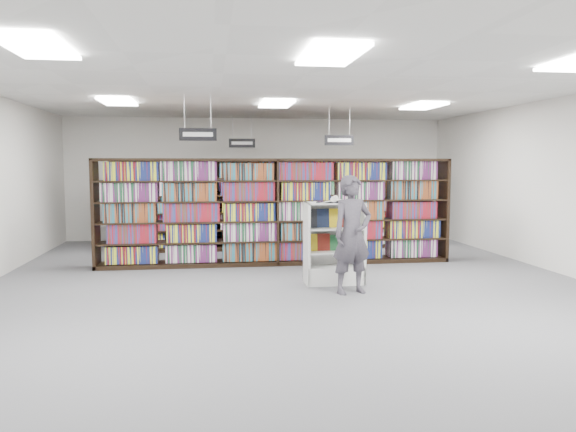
{
  "coord_description": "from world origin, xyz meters",
  "views": [
    {
      "loc": [
        -1.31,
        -9.03,
        1.99
      ],
      "look_at": [
        0.02,
        0.5,
        1.1
      ],
      "focal_mm": 35.0,
      "sensor_mm": 36.0,
      "label": 1
    }
  ],
  "objects": [
    {
      "name": "bookshelf_row_mid",
      "position": [
        0.0,
        4.0,
        1.05
      ],
      "size": [
        7.0,
        0.6,
        2.1
      ],
      "color": "black",
      "rests_on": "floor"
    },
    {
      "name": "wall_front",
      "position": [
        0.0,
        -6.0,
        1.6
      ],
      "size": [
        10.0,
        0.1,
        3.2
      ],
      "primitive_type": "cube",
      "color": "silver",
      "rests_on": "ground"
    },
    {
      "name": "troffer_front_left",
      "position": [
        -3.0,
        -3.0,
        3.16
      ],
      "size": [
        0.6,
        1.2,
        0.04
      ],
      "primitive_type": "cube",
      "color": "white",
      "rests_on": "ceiling"
    },
    {
      "name": "wall_right",
      "position": [
        5.0,
        0.0,
        1.6
      ],
      "size": [
        0.1,
        12.0,
        3.2
      ],
      "primitive_type": "cube",
      "color": "silver",
      "rests_on": "ground"
    },
    {
      "name": "aisle_sign_left",
      "position": [
        -1.5,
        1.0,
        2.53
      ],
      "size": [
        0.65,
        0.02,
        0.8
      ],
      "color": "#B2B2B7",
      "rests_on": "ceiling"
    },
    {
      "name": "floor",
      "position": [
        0.0,
        0.0,
        0.0
      ],
      "size": [
        12.0,
        12.0,
        0.0
      ],
      "primitive_type": "plane",
      "color": "#505155",
      "rests_on": "ground"
    },
    {
      "name": "troffer_back_left",
      "position": [
        -3.0,
        2.0,
        3.16
      ],
      "size": [
        0.6,
        1.2,
        0.04
      ],
      "primitive_type": "cube",
      "color": "white",
      "rests_on": "ceiling"
    },
    {
      "name": "endcap_display",
      "position": [
        0.74,
        0.07,
        0.47
      ],
      "size": [
        0.98,
        0.5,
        1.36
      ],
      "rotation": [
        0.0,
        0.0,
        0.01
      ],
      "color": "silver",
      "rests_on": "floor"
    },
    {
      "name": "aisle_sign_right",
      "position": [
        1.5,
        3.0,
        2.53
      ],
      "size": [
        0.65,
        0.02,
        0.8
      ],
      "color": "#B2B2B7",
      "rests_on": "ceiling"
    },
    {
      "name": "bookshelf_row_near",
      "position": [
        0.0,
        2.0,
        1.05
      ],
      "size": [
        7.0,
        0.6,
        2.1
      ],
      "color": "black",
      "rests_on": "floor"
    },
    {
      "name": "troffer_front_center",
      "position": [
        0.0,
        -3.0,
        3.16
      ],
      "size": [
        0.6,
        1.2,
        0.04
      ],
      "primitive_type": "cube",
      "color": "white",
      "rests_on": "ceiling"
    },
    {
      "name": "bookshelf_row_far",
      "position": [
        0.0,
        5.7,
        1.05
      ],
      "size": [
        7.0,
        0.6,
        2.1
      ],
      "color": "black",
      "rests_on": "floor"
    },
    {
      "name": "ceiling",
      "position": [
        0.0,
        0.0,
        3.2
      ],
      "size": [
        10.0,
        12.0,
        0.1
      ],
      "primitive_type": "cube",
      "color": "silver",
      "rests_on": "wall_back"
    },
    {
      "name": "open_book",
      "position": [
        0.73,
        -0.04,
        1.4
      ],
      "size": [
        0.69,
        0.52,
        0.13
      ],
      "rotation": [
        0.0,
        0.0,
        -0.32
      ],
      "color": "black",
      "rests_on": "endcap_display"
    },
    {
      "name": "aisle_sign_center",
      "position": [
        -0.5,
        5.0,
        2.53
      ],
      "size": [
        0.65,
        0.02,
        0.8
      ],
      "color": "#B2B2B7",
      "rests_on": "ceiling"
    },
    {
      "name": "shopper",
      "position": [
        0.85,
        -0.7,
        0.91
      ],
      "size": [
        0.76,
        0.61,
        1.82
      ],
      "primitive_type": "imported",
      "rotation": [
        0.0,
        0.0,
        0.29
      ],
      "color": "#433F48",
      "rests_on": "floor"
    },
    {
      "name": "wall_back",
      "position": [
        0.0,
        6.0,
        1.6
      ],
      "size": [
        10.0,
        0.1,
        3.2
      ],
      "primitive_type": "cube",
      "color": "silver",
      "rests_on": "ground"
    },
    {
      "name": "troffer_back_right",
      "position": [
        3.0,
        2.0,
        3.16
      ],
      "size": [
        0.6,
        1.2,
        0.04
      ],
      "primitive_type": "cube",
      "color": "white",
      "rests_on": "ceiling"
    },
    {
      "name": "troffer_back_center",
      "position": [
        0.0,
        2.0,
        3.16
      ],
      "size": [
        0.6,
        1.2,
        0.04
      ],
      "primitive_type": "cube",
      "color": "white",
      "rests_on": "ceiling"
    }
  ]
}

